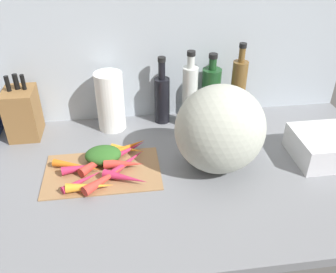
{
  "coord_description": "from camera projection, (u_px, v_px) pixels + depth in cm",
  "views": [
    {
      "loc": [
        -3.8,
        -91.46,
        73.21
      ],
      "look_at": [
        8.98,
        2.3,
        11.59
      ],
      "focal_mm": 38.49,
      "sensor_mm": 36.0,
      "label": 1
    }
  ],
  "objects": [
    {
      "name": "carrot_greens_pile",
      "position": [
        103.0,
        155.0,
        1.19
      ],
      "size": [
        11.95,
        9.19,
        5.05
      ],
      "primitive_type": "ellipsoid",
      "color": "#2D6023",
      "rests_on": "cutting_board"
    },
    {
      "name": "carrot_0",
      "position": [
        101.0,
        159.0,
        1.18
      ],
      "size": [
        14.64,
        15.25,
        3.18
      ],
      "primitive_type": "cone",
      "rotation": [
        0.0,
        1.57,
        0.81
      ],
      "color": "red",
      "rests_on": "cutting_board"
    },
    {
      "name": "carrot_3",
      "position": [
        124.0,
        164.0,
        1.16
      ],
      "size": [
        13.03,
        5.16,
        3.47
      ],
      "primitive_type": "cone",
      "rotation": [
        0.0,
        1.57,
        -0.14
      ],
      "color": "red",
      "rests_on": "cutting_board"
    },
    {
      "name": "wall_back",
      "position": [
        130.0,
        43.0,
        1.32
      ],
      "size": [
        170.0,
        3.0,
        60.0
      ],
      "primitive_type": "cube",
      "color": "#ADB7C1",
      "rests_on": "ground_plane"
    },
    {
      "name": "carrot_1",
      "position": [
        82.0,
        181.0,
        1.1
      ],
      "size": [
        12.54,
        9.63,
        2.28
      ],
      "primitive_type": "cone",
      "rotation": [
        0.0,
        1.57,
        0.6
      ],
      "color": "#B2264C",
      "rests_on": "cutting_board"
    },
    {
      "name": "winter_squash",
      "position": [
        220.0,
        129.0,
        1.11
      ],
      "size": [
        28.31,
        25.93,
        28.57
      ],
      "primitive_type": "ellipsoid",
      "color": "#B2B7A8",
      "rests_on": "ground_plane"
    },
    {
      "name": "cutting_board",
      "position": [
        103.0,
        171.0,
        1.16
      ],
      "size": [
        37.07,
        22.53,
        0.8
      ],
      "primitive_type": "cube",
      "color": "#997047",
      "rests_on": "ground_plane"
    },
    {
      "name": "carrot_6",
      "position": [
        128.0,
        149.0,
        1.24
      ],
      "size": [
        12.03,
        6.74,
        2.14
      ],
      "primitive_type": "cone",
      "rotation": [
        0.0,
        1.57,
        -0.4
      ],
      "color": "orange",
      "rests_on": "cutting_board"
    },
    {
      "name": "knife_block",
      "position": [
        23.0,
        113.0,
        1.3
      ],
      "size": [
        10.88,
        12.83,
        23.75
      ],
      "color": "brown",
      "rests_on": "ground_plane"
    },
    {
      "name": "carrot_10",
      "position": [
        107.0,
        177.0,
        1.1
      ],
      "size": [
        15.43,
        13.98,
        3.25
      ],
      "primitive_type": "cone",
      "rotation": [
        0.0,
        1.57,
        0.71
      ],
      "color": "red",
      "rests_on": "cutting_board"
    },
    {
      "name": "carrot_5",
      "position": [
        125.0,
        148.0,
        1.24
      ],
      "size": [
        15.75,
        10.87,
        3.1
      ],
      "primitive_type": "cone",
      "rotation": [
        0.0,
        1.57,
        0.52
      ],
      "color": "orange",
      "rests_on": "cutting_board"
    },
    {
      "name": "bottle_0",
      "position": [
        162.0,
        98.0,
        1.38
      ],
      "size": [
        5.88,
        5.88,
        26.55
      ],
      "color": "black",
      "rests_on": "ground_plane"
    },
    {
      "name": "paper_towel_roll",
      "position": [
        110.0,
        101.0,
        1.34
      ],
      "size": [
        10.33,
        10.33,
        22.43
      ],
      "primitive_type": "cylinder",
      "color": "white",
      "rests_on": "ground_plane"
    },
    {
      "name": "bottle_3",
      "position": [
        238.0,
        90.0,
        1.37
      ],
      "size": [
        5.77,
        5.77,
        31.41
      ],
      "color": "brown",
      "rests_on": "ground_plane"
    },
    {
      "name": "carrot_4",
      "position": [
        83.0,
        167.0,
        1.15
      ],
      "size": [
        13.74,
        4.96,
        2.79
      ],
      "primitive_type": "cone",
      "rotation": [
        0.0,
        1.57,
        0.16
      ],
      "color": "#B2264C",
      "rests_on": "cutting_board"
    },
    {
      "name": "carrot_8",
      "position": [
        125.0,
        178.0,
        1.11
      ],
      "size": [
        14.42,
        8.75,
        2.93
      ],
      "primitive_type": "cone",
      "rotation": [
        0.0,
        1.57,
        -0.43
      ],
      "color": "#B2264C",
      "rests_on": "cutting_board"
    },
    {
      "name": "carrot_11",
      "position": [
        128.0,
        150.0,
        1.23
      ],
      "size": [
        13.67,
        11.0,
        2.32
      ],
      "primitive_type": "cone",
      "rotation": [
        0.0,
        1.57,
        0.64
      ],
      "color": "#B2264C",
      "rests_on": "cutting_board"
    },
    {
      "name": "carrot_9",
      "position": [
        128.0,
        162.0,
        1.18
      ],
      "size": [
        12.77,
        13.39,
        2.54
      ],
      "primitive_type": "cone",
      "rotation": [
        0.0,
        1.57,
        0.82
      ],
      "color": "#B2264C",
      "rests_on": "cutting_board"
    },
    {
      "name": "bottle_1",
      "position": [
        190.0,
        95.0,
        1.34
      ],
      "size": [
        5.67,
        5.67,
        29.94
      ],
      "color": "silver",
      "rests_on": "ground_plane"
    },
    {
      "name": "carrot_2",
      "position": [
        90.0,
        187.0,
        1.07
      ],
      "size": [
        14.15,
        3.32,
        2.97
      ],
      "primitive_type": "cone",
      "rotation": [
        0.0,
        1.57,
        -0.03
      ],
      "color": "orange",
      "rests_on": "cutting_board"
    },
    {
      "name": "carrot_7",
      "position": [
        77.0,
        166.0,
        1.16
      ],
      "size": [
        16.26,
        8.22,
        2.51
      ],
      "primitive_type": "cone",
      "rotation": [
        0.0,
        1.57,
        -0.37
      ],
      "color": "orange",
      "rests_on": "cutting_board"
    },
    {
      "name": "ground_plane",
      "position": [
        142.0,
        176.0,
        1.17
      ],
      "size": [
        170.0,
        80.0,
        3.0
      ],
      "primitive_type": "cube",
      "color": "slate"
    },
    {
      "name": "bottle_2",
      "position": [
        211.0,
        93.0,
        1.39
      ],
      "size": [
        7.32,
        7.32,
        27.14
      ],
      "color": "#19421E",
      "rests_on": "ground_plane"
    }
  ]
}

